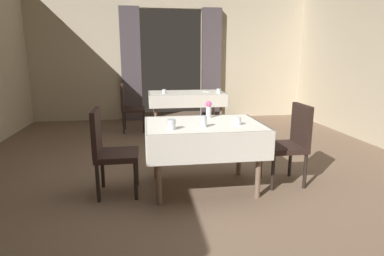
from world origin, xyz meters
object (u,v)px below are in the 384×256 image
Objects in this scene: chair_mid_left at (109,148)px; chair_mid_right at (290,140)px; glass_mid_c at (172,125)px; glass_mid_d at (204,122)px; glass_mid_b at (238,121)px; dining_table_far at (186,97)px; glass_far_c at (219,91)px; glass_far_b at (164,91)px; flower_vase_mid at (209,109)px; chair_far_left at (129,105)px; dining_table_mid at (204,132)px; plate_far_a at (208,91)px.

chair_mid_right is (2.04, 0.02, 0.00)m from chair_mid_left.
chair_mid_right is at bearing 10.81° from glass_mid_c.
chair_mid_right is at bearing 10.73° from glass_mid_d.
glass_mid_c is (-0.71, -0.12, 0.01)m from glass_mid_b.
glass_far_c is (0.59, -0.29, 0.13)m from dining_table_far.
chair_mid_right reaches higher than glass_far_b.
chair_far_left is at bearing 111.79° from flower_vase_mid.
glass_mid_b is at bearing -62.45° from flower_vase_mid.
dining_table_mid is at bearing 35.32° from glass_mid_c.
chair_mid_right reaches higher than plate_far_a.
chair_mid_right reaches higher than glass_far_c.
flower_vase_mid is (1.05, -2.64, 0.34)m from chair_far_left.
chair_mid_left is 3.50m from plate_far_a.
chair_mid_left is 2.04m from chair_mid_right.
plate_far_a is at bearing 78.13° from dining_table_mid.
glass_mid_d is (-0.15, -0.49, -0.05)m from flower_vase_mid.
glass_mid_c is 0.34m from glass_mid_d.
glass_mid_d is (0.98, -0.18, 0.29)m from chair_mid_left.
chair_far_left is 4.50× the size of plate_far_a.
glass_mid_c is 1.09× the size of glass_far_c.
dining_table_mid is 0.38m from flower_vase_mid.
glass_far_c reaches higher than plate_far_a.
flower_vase_mid reaches higher than chair_far_left.
chair_far_left is (0.08, 2.95, 0.00)m from chair_mid_left.
flower_vase_mid is (-0.08, -2.67, 0.20)m from dining_table_far.
glass_mid_c is at bearing -92.10° from glass_far_b.
flower_vase_mid is 1.70× the size of glass_mid_d.
glass_far_c is (0.67, 2.38, -0.06)m from flower_vase_mid.
chair_mid_right is at bearing 0.62° from chair_mid_left.
glass_mid_c is at bearing -144.68° from dining_table_mid.
glass_far_b is at bearing 101.40° from glass_mid_b.
glass_mid_c is at bearing -99.94° from dining_table_far.
glass_far_c reaches higher than dining_table_mid.
dining_table_far is 0.49m from glass_far_b.
plate_far_a is at bearing 10.55° from dining_table_far.
plate_far_a is at bearing 61.60° from chair_mid_left.
glass_far_b is 0.86× the size of glass_far_c.
glass_mid_d is (-1.06, -0.20, 0.29)m from chair_mid_right.
dining_table_mid is 0.84× the size of dining_table_far.
chair_mid_left reaches higher than glass_far_b.
dining_table_far is 3.12m from glass_mid_b.
dining_table_mid is at bearing -101.87° from plate_far_a.
dining_table_mid is 15.12× the size of glass_mid_b.
flower_vase_mid reaches higher than chair_mid_right.
glass_far_c is at bearing 56.20° from chair_mid_left.
flower_vase_mid is 0.74m from glass_mid_c.
flower_vase_mid is at bearing 49.01° from glass_mid_c.
chair_far_left reaches higher than plate_far_a.
glass_mid_b is (1.36, -0.12, 0.28)m from chair_mid_left.
dining_table_far is at bearing 67.91° from chair_mid_left.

